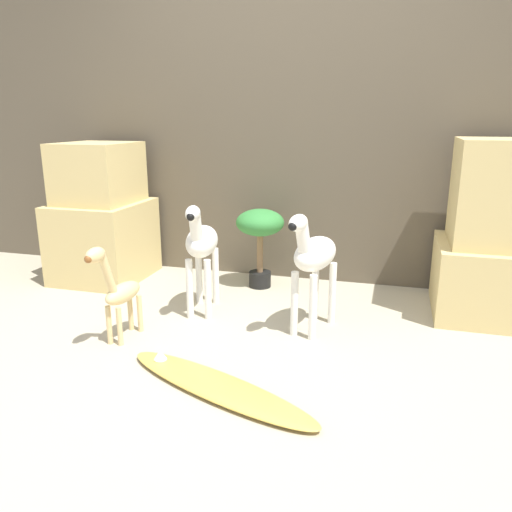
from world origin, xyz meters
The scene contains 9 objects.
ground_plane centered at (0.00, 0.00, 0.00)m, with size 14.00×14.00×0.00m, color #B2A88E.
wall_back centered at (0.00, 1.49, 1.10)m, with size 6.40×0.08×2.20m.
rock_pillar_left centered at (-1.37, 1.05, 0.47)m, with size 0.62×0.69×1.04m.
rock_pillar_right centered at (1.37, 1.05, 0.49)m, with size 0.62×0.69×1.10m.
zebra_right centered at (0.35, 0.49, 0.45)m, with size 0.29×0.52×0.73m.
zebra_left centered at (-0.37, 0.59, 0.45)m, with size 0.26×0.53×0.73m.
giraffe_figurine centered at (-0.66, 0.06, 0.30)m, with size 0.13×0.43×0.58m.
potted_palm_front centered at (-0.15, 1.17, 0.43)m, with size 0.35×0.35×0.58m.
surfboard centered at (0.04, -0.30, 0.02)m, with size 1.11×0.62×0.09m.
Camera 1 is at (0.78, -2.24, 1.22)m, focal length 35.00 mm.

